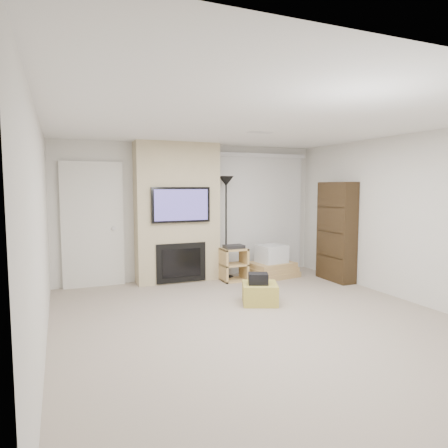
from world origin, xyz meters
name	(u,v)px	position (x,y,z in m)	size (l,w,h in m)	color
floor	(260,322)	(0.00, 0.00, 0.00)	(5.00, 5.50, 0.00)	#A39484
ceiling	(262,122)	(0.00, 0.00, 2.50)	(5.00, 5.50, 0.00)	white
wall_back	(193,211)	(0.00, 2.75, 1.25)	(5.00, 2.50, 0.00)	silver
wall_left	(41,234)	(-2.50, 0.00, 1.25)	(5.50, 2.50, 0.00)	silver
wall_right	(410,218)	(2.50, 0.00, 1.25)	(5.50, 2.50, 0.00)	silver
hvac_vent	(260,132)	(0.40, 0.80, 2.50)	(0.35, 0.18, 0.01)	silver
ottoman	(260,293)	(0.37, 0.72, 0.15)	(0.50, 0.50, 0.30)	gold
black_bag	(258,279)	(0.33, 0.69, 0.38)	(0.28, 0.22, 0.16)	black
fireplace_wall	(178,213)	(-0.35, 2.54, 1.24)	(1.50, 0.47, 2.50)	#C3B28A
entry_door	(93,226)	(-1.80, 2.71, 1.05)	(1.02, 0.11, 2.14)	silver
vertical_blinds	(260,209)	(1.40, 2.70, 1.27)	(1.98, 0.10, 2.37)	silver
floor_lamp	(226,198)	(0.54, 2.41, 1.50)	(0.28, 0.28, 1.91)	black
av_stand	(234,262)	(0.59, 2.16, 0.35)	(0.45, 0.38, 0.66)	tan
box_stack	(271,265)	(1.39, 2.19, 0.23)	(1.01, 0.83, 0.61)	tan
bookshelf	(337,232)	(2.34, 1.49, 0.90)	(0.30, 0.80, 1.80)	black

